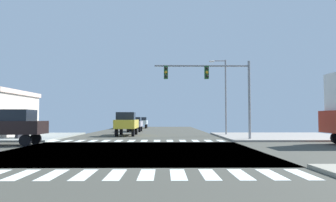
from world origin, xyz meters
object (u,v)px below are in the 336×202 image
sedan_farside_1 (142,122)px  pickup_inner_2 (127,123)px  sedan_queued_3 (127,121)px  street_lamp (223,90)px  sedan_crossing_2 (123,122)px  pickup_outer_1 (7,126)px  traffic_signal_mast (212,81)px  sedan_trailing_4 (135,123)px

sedan_farside_1 → pickup_inner_2: pickup_inner_2 is taller
sedan_farside_1 → sedan_queued_3: same height
street_lamp → sedan_queued_3: street_lamp is taller
sedan_crossing_2 → pickup_outer_1: 31.01m
pickup_inner_2 → sedan_queued_3: bearing=-83.4°
sedan_farside_1 → pickup_inner_2: 21.98m
sedan_queued_3 → pickup_outer_1: 37.42m
sedan_farside_1 → pickup_outer_1: pickup_outer_1 is taller
pickup_outer_1 → traffic_signal_mast: bearing=105.9°
street_lamp → pickup_inner_2: bearing=177.8°
sedan_crossing_2 → pickup_outer_1: (-3.56, -30.81, 0.17)m
sedan_queued_3 → sedan_crossing_2: bearing=90.0°
sedan_crossing_2 → pickup_outer_1: pickup_outer_1 is taller
sedan_queued_3 → pickup_outer_1: bearing=84.5°
sedan_queued_3 → street_lamp: bearing=115.8°
sedan_crossing_2 → pickup_inner_2: (3.00, -19.68, 0.17)m
sedan_farside_1 → sedan_trailing_4: (0.00, -13.06, 0.00)m
street_lamp → sedan_farside_1: bearing=113.6°
sedan_trailing_4 → pickup_outer_1: pickup_outer_1 is taller
traffic_signal_mast → sedan_trailing_4: traffic_signal_mast is taller
sedan_trailing_4 → pickup_inner_2: (0.00, -8.92, 0.17)m
traffic_signal_mast → pickup_outer_1: bearing=-164.1°
sedan_queued_3 → traffic_signal_mast: bearing=107.7°
street_lamp → sedan_farside_1: size_ratio=1.79×
sedan_queued_3 → pickup_inner_2: 26.29m
traffic_signal_mast → sedan_queued_3: size_ratio=1.79×
traffic_signal_mast → street_lamp: size_ratio=1.00×
sedan_trailing_4 → pickup_inner_2: bearing=90.0°
street_lamp → sedan_farside_1: 24.66m
sedan_farside_1 → pickup_outer_1: size_ratio=0.84×
street_lamp → sedan_crossing_2: 24.05m
traffic_signal_mast → sedan_crossing_2: traffic_signal_mast is taller
sedan_farside_1 → sedan_trailing_4: size_ratio=1.00×
traffic_signal_mast → sedan_crossing_2: 29.02m
street_lamp → pickup_outer_1: bearing=-146.7°
traffic_signal_mast → sedan_trailing_4: (-7.61, 16.01, -3.63)m
street_lamp → pickup_inner_2: size_ratio=1.51×
pickup_inner_2 → sedan_farside_1: bearing=-90.0°
sedan_trailing_4 → sedan_farside_1: bearing=-90.0°
traffic_signal_mast → pickup_inner_2: 10.95m
pickup_outer_1 → pickup_inner_2: 12.91m
traffic_signal_mast → sedan_crossing_2: bearing=111.6°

